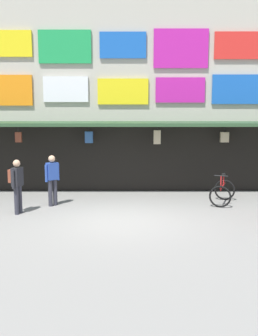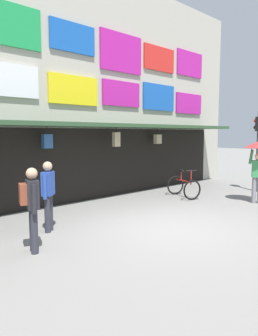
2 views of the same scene
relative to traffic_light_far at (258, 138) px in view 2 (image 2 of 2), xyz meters
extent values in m
plane|color=gray|center=(-6.42, -0.65, -2.14)|extent=(80.00, 80.00, 0.00)
cube|color=#B2AD9E|center=(-6.42, 3.95, 1.86)|extent=(18.00, 1.20, 8.00)
cube|color=#2D4C2D|center=(-6.42, 2.65, 0.46)|extent=(15.30, 1.40, 0.12)
cube|color=green|center=(-8.53, 3.30, 3.21)|extent=(1.92, 0.08, 1.19)
cube|color=blue|center=(-6.42, 3.30, 3.27)|extent=(1.69, 0.08, 0.94)
cube|color=#B71E93|center=(-4.31, 3.30, 3.15)|extent=(1.99, 0.08, 1.39)
cube|color=red|center=(-2.20, 3.30, 3.26)|extent=(1.80, 0.08, 0.97)
cube|color=#B71E93|center=(-0.09, 3.30, 3.35)|extent=(1.81, 0.08, 1.10)
cube|color=white|center=(-8.53, 3.30, 1.69)|extent=(1.65, 0.08, 0.93)
cube|color=yellow|center=(-6.42, 3.30, 1.61)|extent=(1.87, 0.08, 0.94)
cube|color=#B71E93|center=(-4.31, 3.30, 1.66)|extent=(1.82, 0.08, 0.91)
cube|color=blue|center=(-2.20, 3.30, 1.69)|extent=(1.87, 0.08, 1.07)
cube|color=#B71E93|center=(-0.09, 3.30, 1.56)|extent=(1.86, 0.08, 0.91)
cylinder|color=black|center=(-7.66, 2.90, 0.28)|extent=(0.02, 0.02, 0.23)
cube|color=#2D5693|center=(-7.66, 2.90, -0.04)|extent=(0.29, 0.17, 0.42)
cylinder|color=black|center=(-5.19, 2.61, 0.32)|extent=(0.02, 0.02, 0.17)
cube|color=tan|center=(-5.19, 2.61, -0.01)|extent=(0.25, 0.15, 0.49)
cylinder|color=black|center=(-2.70, 2.91, 0.27)|extent=(0.02, 0.02, 0.25)
cube|color=tan|center=(-2.70, 2.91, -0.04)|extent=(0.30, 0.18, 0.37)
cube|color=black|center=(-6.42, 3.33, -0.89)|extent=(15.30, 0.04, 2.50)
cylinder|color=#38383D|center=(0.00, -0.01, -0.54)|extent=(0.12, 0.12, 3.20)
sphere|color=red|center=(-0.03, 0.12, 0.69)|extent=(0.15, 0.15, 0.15)
sphere|color=black|center=(-0.03, 0.12, 0.43)|extent=(0.15, 0.15, 0.15)
torus|color=black|center=(-3.24, 0.80, -1.78)|extent=(0.70, 0.30, 0.72)
torus|color=black|center=(-2.87, 1.84, -1.78)|extent=(0.70, 0.30, 0.72)
cylinder|color=#B21E1E|center=(-3.05, 1.32, -1.53)|extent=(0.38, 0.95, 0.05)
cylinder|color=#B21E1E|center=(-3.00, 1.48, -1.36)|extent=(0.04, 0.04, 0.35)
cube|color=black|center=(-3.00, 1.48, -1.17)|extent=(0.16, 0.22, 0.06)
cylinder|color=#B21E1E|center=(-3.21, 0.88, -1.36)|extent=(0.04, 0.04, 0.50)
cylinder|color=black|center=(-3.21, 0.88, -1.11)|extent=(0.43, 0.18, 0.04)
cylinder|color=#2D2D38|center=(-8.78, 0.97, -1.70)|extent=(0.14, 0.14, 0.88)
cylinder|color=#2D2D38|center=(-8.64, 1.09, -1.70)|extent=(0.14, 0.14, 0.88)
cube|color=#28479E|center=(-8.71, 1.03, -0.98)|extent=(0.42, 0.40, 0.56)
sphere|color=tan|center=(-8.71, 1.03, -0.57)|extent=(0.22, 0.22, 0.22)
cylinder|color=#28479E|center=(-8.87, 0.89, -1.03)|extent=(0.09, 0.09, 0.56)
cylinder|color=#28479E|center=(-8.54, 1.18, -1.03)|extent=(0.09, 0.09, 0.56)
cylinder|color=gray|center=(-2.12, -0.90, -1.70)|extent=(0.14, 0.14, 0.88)
cube|color=#388E51|center=(-2.08, -0.98, -0.98)|extent=(0.37, 0.42, 0.56)
sphere|color=beige|center=(-2.08, -0.98, -0.57)|extent=(0.22, 0.22, 0.22)
cylinder|color=#388E51|center=(-2.19, -0.79, -0.58)|extent=(0.23, 0.09, 0.48)
cylinder|color=#4C3823|center=(-2.19, -0.79, -0.47)|extent=(0.02, 0.02, 0.55)
cylinder|color=#2D2D38|center=(-9.57, 0.12, -1.70)|extent=(0.14, 0.14, 0.88)
cylinder|color=#2D2D38|center=(-9.63, -0.05, -1.70)|extent=(0.14, 0.14, 0.88)
cube|color=#232328|center=(-9.60, 0.04, -0.98)|extent=(0.32, 0.41, 0.56)
sphere|color=tan|center=(-9.60, 0.04, -0.57)|extent=(0.22, 0.22, 0.22)
cylinder|color=#232328|center=(-9.53, 0.25, -1.03)|extent=(0.09, 0.09, 0.56)
cylinder|color=#232328|center=(-9.67, -0.17, -1.03)|extent=(0.09, 0.09, 0.56)
cube|color=brown|center=(-9.75, 0.09, -0.96)|extent=(0.24, 0.32, 0.40)
camera|label=1|loc=(-6.20, -12.93, 1.41)|focal=46.42mm
camera|label=2|loc=(-12.40, -5.66, 0.20)|focal=33.95mm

